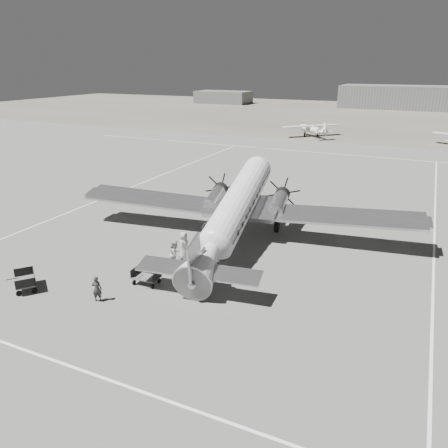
{
  "coord_description": "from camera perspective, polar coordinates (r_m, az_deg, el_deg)",
  "views": [
    {
      "loc": [
        10.38,
        -25.59,
        12.53
      ],
      "look_at": [
        -1.47,
        0.0,
        2.2
      ],
      "focal_mm": 35.0,
      "sensor_mm": 36.0,
      "label": 1
    }
  ],
  "objects": [
    {
      "name": "ground",
      "position": [
        30.33,
        2.53,
        -4.31
      ],
      "size": [
        260.0,
        260.0,
        0.0
      ],
      "primitive_type": "plane",
      "color": "slate",
      "rests_on": "ground"
    },
    {
      "name": "taxi_line_near",
      "position": [
        19.98,
        -13.97,
        -19.43
      ],
      "size": [
        60.0,
        0.15,
        0.01
      ],
      "primitive_type": "cube",
      "color": "white",
      "rests_on": "ground"
    },
    {
      "name": "taxi_line_right",
      "position": [
        28.54,
        25.63,
        -8.08
      ],
      "size": [
        0.15,
        80.0,
        0.01
      ],
      "primitive_type": "cube",
      "color": "white",
      "rests_on": "ground"
    },
    {
      "name": "taxi_line_left",
      "position": [
        47.21,
        -13.26,
        4.19
      ],
      "size": [
        0.15,
        60.0,
        0.01
      ],
      "primitive_type": "cube",
      "color": "white",
      "rests_on": "ground"
    },
    {
      "name": "taxi_line_horizon",
      "position": [
        67.58,
        15.76,
        8.69
      ],
      "size": [
        90.0,
        0.15,
        0.01
      ],
      "primitive_type": "cube",
      "color": "white",
      "rests_on": "ground"
    },
    {
      "name": "grass_infield",
      "position": [
        121.68,
        20.36,
        13.0
      ],
      "size": [
        260.0,
        90.0,
        0.01
      ],
      "primitive_type": "cube",
      "color": "#666456",
      "rests_on": "ground"
    },
    {
      "name": "hangar_main",
      "position": [
        145.98,
        23.52,
        14.91
      ],
      "size": [
        42.0,
        14.0,
        6.6
      ],
      "color": "slate",
      "rests_on": "ground"
    },
    {
      "name": "shed_secondary",
      "position": [
        155.41,
        -0.09,
        16.24
      ],
      "size": [
        18.0,
        10.0,
        4.0
      ],
      "primitive_type": "cube",
      "color": "#595959",
      "rests_on": "ground"
    },
    {
      "name": "dc3_airliner",
      "position": [
        31.65,
        1.52,
        1.74
      ],
      "size": [
        29.17,
        22.18,
        5.11
      ],
      "primitive_type": null,
      "rotation": [
        0.0,
        0.0,
        0.14
      ],
      "color": "#BDBDC0",
      "rests_on": "ground"
    },
    {
      "name": "light_plane_left",
      "position": [
        83.48,
        11.4,
        11.9
      ],
      "size": [
        14.25,
        14.21,
        2.31
      ],
      "primitive_type": null,
      "rotation": [
        0.0,
        0.0,
        0.77
      ],
      "color": "silver",
      "rests_on": "ground"
    },
    {
      "name": "baggage_cart_near",
      "position": [
        26.94,
        -10.12,
        -6.8
      ],
      "size": [
        1.74,
        1.26,
        0.96
      ],
      "primitive_type": null,
      "rotation": [
        0.0,
        0.0,
        0.04
      ],
      "color": "#595959",
      "rests_on": "ground"
    },
    {
      "name": "baggage_cart_far",
      "position": [
        28.46,
        -24.54,
        -6.81
      ],
      "size": [
        2.26,
        2.18,
        1.05
      ],
      "primitive_type": null,
      "rotation": [
        0.0,
        0.0,
        -0.69
      ],
      "color": "#595959",
      "rests_on": "ground"
    },
    {
      "name": "ground_crew",
      "position": [
        25.59,
        -16.27,
        -8.14
      ],
      "size": [
        0.65,
        0.54,
        1.53
      ],
      "primitive_type": "imported",
      "rotation": [
        0.0,
        0.0,
        3.5
      ],
      "color": "#2A2A2A",
      "rests_on": "ground"
    },
    {
      "name": "ramp_agent",
      "position": [
        28.56,
        -6.37,
        -3.91
      ],
      "size": [
        0.79,
        0.98,
        1.93
      ],
      "primitive_type": "imported",
      "rotation": [
        0.0,
        0.0,
        1.63
      ],
      "color": "#B5B5B2",
      "rests_on": "ground"
    },
    {
      "name": "passenger",
      "position": [
        29.79,
        -5.28,
        -2.8
      ],
      "size": [
        0.68,
        0.99,
        1.94
      ],
      "primitive_type": "imported",
      "rotation": [
        0.0,
        0.0,
        1.63
      ],
      "color": "#A8A8A6",
      "rests_on": "ground"
    }
  ]
}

